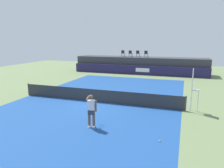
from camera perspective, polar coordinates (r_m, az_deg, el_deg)
ground_plane at (r=18.65m, az=-0.35°, el=-2.33°), size 48.00×48.00×0.00m
court_inner at (r=15.95m, az=-3.94°, el=-4.78°), size 12.00×22.00×0.00m
sponsor_wall at (r=28.48m, az=6.70°, el=3.70°), size 18.00×0.22×1.20m
spectator_platform at (r=30.17m, az=7.46°, el=5.08°), size 18.00×2.80×2.20m
spectator_chair_far_left at (r=30.71m, az=2.97°, el=8.26°), size 0.46×0.46×0.89m
spectator_chair_left at (r=30.23m, az=4.97°, el=8.18°), size 0.48×0.48×0.89m
spectator_chair_center at (r=30.21m, az=6.94°, el=8.14°), size 0.45×0.45×0.89m
spectator_chair_right at (r=29.87m, az=9.12°, el=8.04°), size 0.48×0.48×0.89m
umpire_chair at (r=14.39m, az=20.98°, el=-0.84°), size 0.49×0.49×2.76m
tennis_net at (r=15.82m, az=-3.97°, el=-3.14°), size 12.40×0.02×0.95m
net_post_near at (r=19.06m, az=-21.41°, el=-1.30°), size 0.10×0.10×1.00m
net_post_far at (r=14.63m, az=19.09°, el=-4.91°), size 0.10×0.10×1.00m
tennis_player at (r=11.22m, az=-5.54°, el=-6.83°), size 0.89×1.11×1.77m
tennis_ball at (r=10.21m, az=12.66°, el=-14.62°), size 0.07×0.07×0.07m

